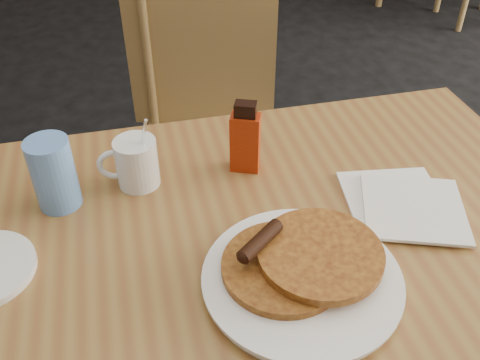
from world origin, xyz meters
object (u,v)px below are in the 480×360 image
(pancake_plate, at_px, (301,272))
(chair_main_far, at_px, (207,114))
(main_table, at_px, (245,262))
(syrup_bottle, at_px, (245,139))
(blue_tumbler, at_px, (54,174))
(coffee_mug, at_px, (135,162))

(pancake_plate, bearing_deg, chair_main_far, 95.48)
(main_table, height_order, chair_main_far, chair_main_far)
(syrup_bottle, distance_m, blue_tumbler, 0.35)
(syrup_bottle, relative_size, blue_tumbler, 1.09)
(coffee_mug, bearing_deg, syrup_bottle, -11.84)
(pancake_plate, bearing_deg, blue_tumbler, 148.17)
(chair_main_far, relative_size, coffee_mug, 6.49)
(main_table, relative_size, blue_tumbler, 10.01)
(chair_main_far, bearing_deg, pancake_plate, -72.64)
(pancake_plate, xyz_separation_m, coffee_mug, (-0.25, 0.28, 0.03))
(pancake_plate, relative_size, coffee_mug, 2.07)
(main_table, relative_size, coffee_mug, 9.07)
(syrup_bottle, xyz_separation_m, blue_tumbler, (-0.34, -0.06, -0.00))
(chair_main_far, distance_m, syrup_bottle, 0.57)
(coffee_mug, relative_size, blue_tumbler, 1.10)
(syrup_bottle, bearing_deg, main_table, -81.44)
(main_table, height_order, syrup_bottle, syrup_bottle)
(chair_main_far, bearing_deg, blue_tumbler, -106.62)
(chair_main_far, height_order, pancake_plate, chair_main_far)
(main_table, distance_m, blue_tumbler, 0.36)
(coffee_mug, bearing_deg, blue_tumbler, 179.27)
(coffee_mug, xyz_separation_m, syrup_bottle, (0.21, 0.02, 0.02))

